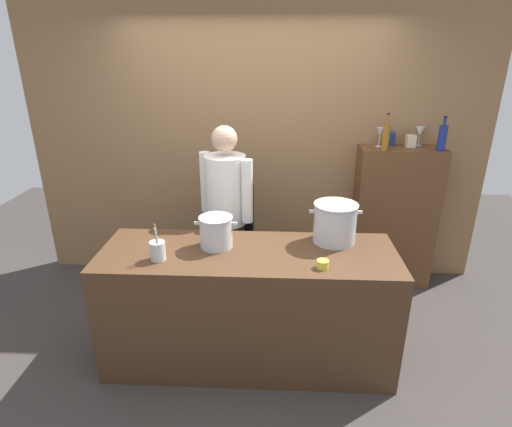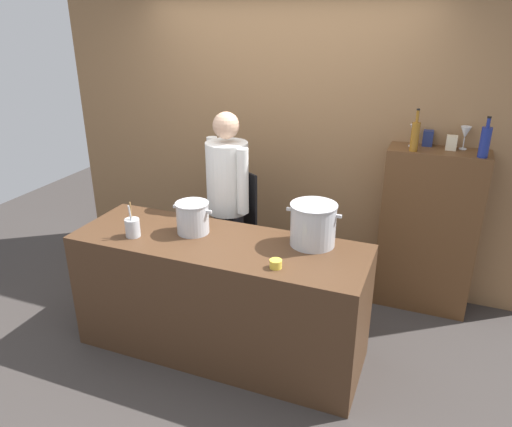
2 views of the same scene
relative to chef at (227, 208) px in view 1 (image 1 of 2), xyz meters
The scene contains 15 objects.
ground_plane 1.19m from the chef, 71.29° to the right, with size 8.00×8.00×0.00m, color #383330.
brick_back_panel 0.94m from the chef, 73.02° to the left, with size 4.40×0.10×3.00m, color olive.
prep_counter 0.87m from the chef, 71.29° to the right, with size 2.08×0.70×0.90m, color #472D1C.
bar_cabinet 1.67m from the chef, 18.62° to the left, with size 0.76×0.32×1.38m, color brown.
chef is the anchor object (origin of this frame).
stockpot_large 0.97m from the chef, 28.96° to the right, with size 0.38×0.32×0.29m.
stockpot_small 0.60m from the chef, 90.53° to the right, with size 0.30×0.24×0.23m.
utensil_crock 0.89m from the chef, 114.47° to the right, with size 0.10×0.10×0.26m.
butter_jar 1.13m from the chef, 50.39° to the right, with size 0.08×0.08×0.05m, color yellow.
wine_bottle_cobalt 1.98m from the chef, 13.05° to the left, with size 0.07×0.07×0.30m.
wine_bottle_amber 1.53m from the chef, 17.35° to the left, with size 0.06×0.06×0.32m.
wine_glass_tall 1.91m from the chef, 19.83° to the left, with size 0.08×0.08×0.18m.
wine_glass_wide 1.56m from the chef, 22.77° to the left, with size 0.07×0.07×0.17m.
spice_tin_cream 1.80m from the chef, 19.27° to the left, with size 0.08×0.08×0.11m, color beige.
spice_tin_navy 1.66m from the chef, 23.27° to the left, with size 0.08×0.08×0.12m, color navy.
Camera 1 is at (0.18, -2.57, 2.21)m, focal length 28.92 mm.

